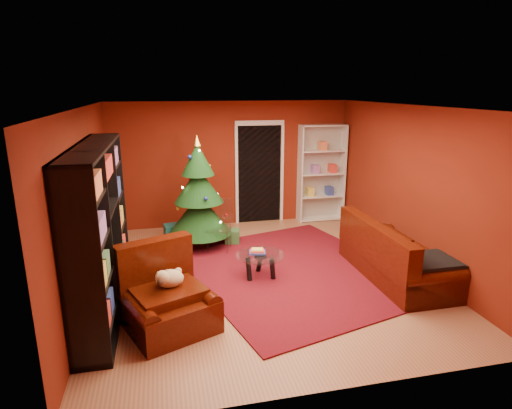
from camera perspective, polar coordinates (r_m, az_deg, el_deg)
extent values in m
cube|color=#996041|center=(6.86, 0.74, -9.56)|extent=(5.00, 5.50, 0.05)
cube|color=silver|center=(6.23, 0.83, 13.13)|extent=(5.00, 5.50, 0.05)
cube|color=maroon|center=(9.08, -3.30, 5.42)|extent=(5.00, 0.05, 2.60)
cube|color=maroon|center=(6.34, -21.99, -0.09)|extent=(0.05, 5.50, 2.60)
cube|color=maroon|center=(7.41, 20.16, 2.20)|extent=(0.05, 5.50, 2.60)
cube|color=maroon|center=(7.01, 5.10, -8.74)|extent=(3.98, 4.35, 0.02)
cube|color=#156769|center=(8.45, -11.04, -3.66)|extent=(0.35, 0.35, 0.31)
cube|color=#2A612E|center=(8.14, -3.18, -4.29)|extent=(0.32, 0.32, 0.27)
cube|color=#982910|center=(9.12, -6.23, -2.32)|extent=(0.29, 0.29, 0.22)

